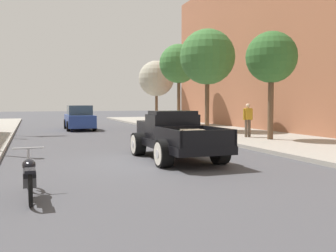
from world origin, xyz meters
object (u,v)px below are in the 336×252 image
object	(u,v)px
street_tree_third	(179,64)
street_tree_farthest	(156,79)
pedestrian_sidewalk_right	(248,118)
hotrod_truck_black	(173,136)
street_tree_nearest	(271,58)
car_background_blue	(79,118)
street_tree_second	(207,57)
motorcycle_parked	(29,175)

from	to	relation	value
street_tree_third	street_tree_farthest	size ratio (longest dim) A/B	1.09
pedestrian_sidewalk_right	street_tree_third	distance (m)	12.24
hotrod_truck_black	street_tree_third	world-z (taller)	street_tree_third
street_tree_nearest	street_tree_third	bearing A→B (deg)	87.95
street_tree_nearest	street_tree_third	size ratio (longest dim) A/B	0.80
car_background_blue	street_tree_second	size ratio (longest dim) A/B	0.71
hotrod_truck_black	car_background_blue	size ratio (longest dim) A/B	1.15
street_tree_second	street_tree_third	distance (m)	7.06
hotrod_truck_black	motorcycle_parked	xyz separation A→B (m)	(-4.48, -4.05, -0.31)
street_tree_farthest	car_background_blue	bearing A→B (deg)	-133.17
hotrod_truck_black	street_tree_second	world-z (taller)	street_tree_second
motorcycle_parked	car_background_blue	world-z (taller)	car_background_blue
street_tree_second	street_tree_third	world-z (taller)	street_tree_third
motorcycle_parked	street_tree_second	world-z (taller)	street_tree_second
pedestrian_sidewalk_right	street_tree_second	world-z (taller)	street_tree_second
street_tree_third	street_tree_nearest	bearing A→B (deg)	-92.05
street_tree_second	hotrod_truck_black	bearing A→B (deg)	-121.17
street_tree_nearest	street_tree_third	distance (m)	13.02
street_tree_second	street_tree_farthest	distance (m)	14.29
street_tree_third	street_tree_second	bearing A→B (deg)	-97.08
street_tree_second	street_tree_farthest	size ratio (longest dim) A/B	1.07
car_background_blue	street_tree_nearest	size ratio (longest dim) A/B	0.87
car_background_blue	street_tree_nearest	distance (m)	13.87
pedestrian_sidewalk_right	street_tree_farthest	distance (m)	19.13
pedestrian_sidewalk_right	hotrod_truck_black	bearing A→B (deg)	-140.56
hotrod_truck_black	motorcycle_parked	bearing A→B (deg)	-137.93
street_tree_nearest	pedestrian_sidewalk_right	bearing A→B (deg)	105.54
hotrod_truck_black	street_tree_farthest	xyz separation A→B (m)	(6.95, 23.47, 3.36)
car_background_blue	street_tree_third	size ratio (longest dim) A/B	0.70
street_tree_nearest	street_tree_second	size ratio (longest dim) A/B	0.81
hotrod_truck_black	pedestrian_sidewalk_right	xyz separation A→B (m)	(5.62, 4.62, 0.33)
street_tree_second	motorcycle_parked	bearing A→B (deg)	-127.16
motorcycle_parked	street_tree_farthest	distance (m)	30.02
street_tree_nearest	street_tree_third	world-z (taller)	street_tree_third
pedestrian_sidewalk_right	street_tree_nearest	xyz separation A→B (m)	(0.38, -1.35, 2.80)
hotrod_truck_black	street_tree_second	size ratio (longest dim) A/B	0.82
hotrod_truck_black	street_tree_nearest	size ratio (longest dim) A/B	1.00
hotrod_truck_black	street_tree_third	size ratio (longest dim) A/B	0.80
motorcycle_parked	street_tree_nearest	distance (m)	13.24
street_tree_nearest	street_tree_second	world-z (taller)	street_tree_second
street_tree_nearest	street_tree_second	bearing A→B (deg)	93.88
street_tree_third	motorcycle_parked	bearing A→B (deg)	-118.34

